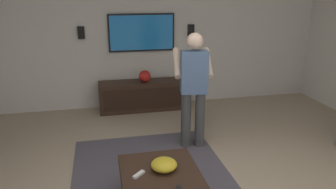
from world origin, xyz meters
The scene contains 10 objects.
wall_back_tv centered at (3.21, 0.00, 1.31)m, with size 0.10×7.26×2.62m, color silver.
coffee_table centered at (-0.11, 0.27, 0.30)m, with size 1.00×0.80×0.40m.
media_console centered at (2.88, 0.00, 0.28)m, with size 0.45×1.70×0.55m.
tv centered at (3.12, 0.00, 1.42)m, with size 0.05×1.23×0.69m.
person_standing centered at (1.20, -0.45, 0.93)m, with size 0.59×0.60×1.64m.
bowl centered at (-0.03, 0.22, 0.46)m, with size 0.27×0.27×0.12m, color gold.
remote_white centered at (-0.08, 0.49, 0.41)m, with size 0.15×0.04×0.02m, color white.
vase_round centered at (2.84, 0.00, 0.66)m, with size 0.22×0.22×0.22m, color red.
wall_speaker_left centered at (3.13, -0.96, 1.44)m, with size 0.06×0.12×0.22m, color black.
wall_speaker_right centered at (3.13, 1.09, 1.45)m, with size 0.06×0.12×0.22m, color black.
Camera 1 is at (-2.91, 0.81, 2.16)m, focal length 34.59 mm.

